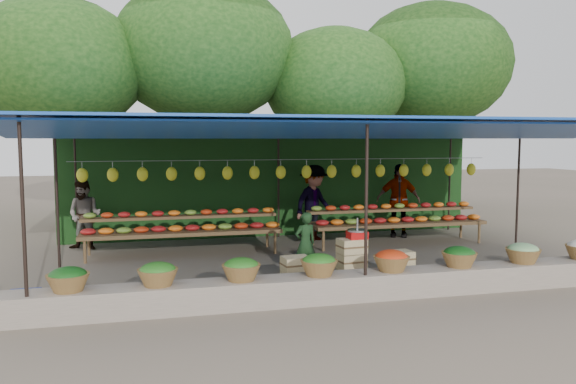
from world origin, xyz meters
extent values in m
plane|color=brown|center=(0.00, 0.00, 0.00)|extent=(60.00, 60.00, 0.00)
cube|color=gray|center=(0.00, -2.75, 0.20)|extent=(10.60, 0.55, 0.40)
cylinder|color=black|center=(-4.80, -2.90, 1.40)|extent=(0.05, 0.05, 2.80)
cylinder|color=black|center=(0.00, -2.90, 1.40)|extent=(0.05, 0.05, 2.80)
cylinder|color=black|center=(-4.80, 0.00, 1.40)|extent=(0.05, 0.05, 2.80)
cylinder|color=black|center=(4.80, 0.00, 1.40)|extent=(0.05, 0.05, 2.80)
cylinder|color=black|center=(-4.80, 2.90, 1.40)|extent=(0.05, 0.05, 2.80)
cylinder|color=black|center=(0.00, 2.90, 1.40)|extent=(0.05, 0.05, 2.80)
cylinder|color=black|center=(4.80, 2.90, 1.40)|extent=(0.05, 0.05, 2.80)
cube|color=#1649AA|center=(0.00, 0.00, 2.80)|extent=(10.80, 6.60, 0.04)
cube|color=#1649AA|center=(0.00, -2.00, 2.62)|extent=(10.80, 2.19, 0.26)
cube|color=#1649AA|center=(0.00, 2.00, 2.62)|extent=(10.80, 2.19, 0.26)
cylinder|color=#A0A0A5|center=(0.00, 1.40, 2.02)|extent=(9.60, 0.01, 0.01)
ellipsoid|color=yellow|center=(-4.50, 1.40, 1.74)|extent=(0.23, 0.17, 0.30)
ellipsoid|color=yellow|center=(-3.90, 1.40, 1.74)|extent=(0.23, 0.17, 0.30)
ellipsoid|color=yellow|center=(-3.30, 1.40, 1.74)|extent=(0.23, 0.17, 0.30)
ellipsoid|color=yellow|center=(-2.70, 1.40, 1.74)|extent=(0.23, 0.17, 0.30)
ellipsoid|color=yellow|center=(-2.10, 1.40, 1.74)|extent=(0.23, 0.17, 0.30)
ellipsoid|color=yellow|center=(-1.50, 1.40, 1.74)|extent=(0.23, 0.17, 0.30)
ellipsoid|color=yellow|center=(-0.90, 1.40, 1.74)|extent=(0.23, 0.17, 0.30)
ellipsoid|color=yellow|center=(-0.30, 1.40, 1.74)|extent=(0.23, 0.17, 0.30)
ellipsoid|color=yellow|center=(0.30, 1.40, 1.74)|extent=(0.23, 0.17, 0.30)
ellipsoid|color=yellow|center=(0.90, 1.40, 1.74)|extent=(0.23, 0.17, 0.30)
ellipsoid|color=yellow|center=(1.50, 1.40, 1.74)|extent=(0.23, 0.17, 0.30)
ellipsoid|color=yellow|center=(2.10, 1.40, 1.74)|extent=(0.23, 0.17, 0.30)
ellipsoid|color=yellow|center=(2.70, 1.40, 1.74)|extent=(0.23, 0.17, 0.30)
ellipsoid|color=yellow|center=(3.30, 1.40, 1.74)|extent=(0.23, 0.17, 0.30)
ellipsoid|color=yellow|center=(3.90, 1.40, 1.74)|extent=(0.23, 0.17, 0.30)
ellipsoid|color=yellow|center=(4.50, 1.40, 1.74)|extent=(0.23, 0.17, 0.30)
ellipsoid|color=#154B14|center=(-4.30, -2.75, 0.62)|extent=(0.52, 0.52, 0.23)
ellipsoid|color=#2A6D1D|center=(-3.10, -2.75, 0.62)|extent=(0.52, 0.52, 0.23)
ellipsoid|color=#2A6D1D|center=(-1.90, -2.75, 0.62)|extent=(0.52, 0.52, 0.23)
ellipsoid|color=#2A6D1D|center=(-0.70, -2.75, 0.62)|extent=(0.52, 0.52, 0.23)
ellipsoid|color=red|center=(0.50, -2.75, 0.62)|extent=(0.52, 0.52, 0.23)
ellipsoid|color=#154B14|center=(1.70, -2.75, 0.62)|extent=(0.52, 0.52, 0.23)
ellipsoid|color=#7CB26F|center=(2.90, -2.75, 0.62)|extent=(0.52, 0.52, 0.23)
cube|color=#1E4619|center=(0.00, 3.15, 1.25)|extent=(10.60, 0.06, 2.50)
cylinder|color=#391F14|center=(-5.50, 5.80, 1.98)|extent=(0.36, 0.36, 3.97)
ellipsoid|color=#0F340E|center=(-5.50, 5.80, 4.46)|extent=(4.77, 4.77, 3.69)
cylinder|color=#391F14|center=(-1.50, 6.20, 2.24)|extent=(0.36, 0.36, 4.48)
ellipsoid|color=#0F340E|center=(-1.50, 6.20, 5.04)|extent=(5.39, 5.39, 4.17)
cylinder|color=#391F14|center=(2.50, 5.90, 1.86)|extent=(0.36, 0.36, 3.71)
ellipsoid|color=#0F340E|center=(2.50, 5.90, 4.18)|extent=(4.47, 4.47, 3.45)
cylinder|color=#391F14|center=(6.00, 6.30, 2.18)|extent=(0.36, 0.36, 4.35)
ellipsoid|color=#0F340E|center=(6.00, 6.30, 4.90)|extent=(5.24, 5.24, 4.05)
cube|color=#4F3C1F|center=(-2.50, 1.30, 0.50)|extent=(4.20, 0.95, 0.08)
cube|color=#4F3C1F|center=(-2.50, 1.60, 0.78)|extent=(4.20, 0.35, 0.06)
cylinder|color=#4F3C1F|center=(-4.45, 0.90, 0.25)|extent=(0.06, 0.06, 0.50)
cylinder|color=#4F3C1F|center=(-0.55, 0.90, 0.25)|extent=(0.06, 0.06, 0.50)
cylinder|color=#4F3C1F|center=(-4.45, 1.70, 0.25)|extent=(0.06, 0.06, 0.50)
cylinder|color=#4F3C1F|center=(-0.55, 1.70, 0.25)|extent=(0.06, 0.06, 0.50)
ellipsoid|color=#A41817|center=(-4.40, 1.15, 0.60)|extent=(0.31, 0.26, 0.13)
ellipsoid|color=olive|center=(-4.40, 1.60, 0.87)|extent=(0.26, 0.22, 0.12)
ellipsoid|color=orange|center=(-4.05, 1.15, 0.60)|extent=(0.31, 0.26, 0.13)
ellipsoid|color=red|center=(-4.05, 1.60, 0.87)|extent=(0.26, 0.22, 0.12)
ellipsoid|color=olive|center=(-3.70, 1.15, 0.60)|extent=(0.31, 0.26, 0.13)
ellipsoid|color=#A41817|center=(-3.70, 1.60, 0.87)|extent=(0.26, 0.22, 0.12)
ellipsoid|color=red|center=(-3.35, 1.15, 0.60)|extent=(0.31, 0.26, 0.13)
ellipsoid|color=orange|center=(-3.35, 1.60, 0.87)|extent=(0.26, 0.22, 0.12)
ellipsoid|color=#A41817|center=(-3.00, 1.15, 0.60)|extent=(0.31, 0.26, 0.13)
ellipsoid|color=#A41817|center=(-3.00, 1.60, 0.87)|extent=(0.26, 0.22, 0.12)
ellipsoid|color=orange|center=(-2.65, 1.15, 0.60)|extent=(0.31, 0.26, 0.13)
ellipsoid|color=orange|center=(-2.65, 1.60, 0.87)|extent=(0.26, 0.22, 0.12)
ellipsoid|color=#A41817|center=(-2.30, 1.15, 0.60)|extent=(0.31, 0.26, 0.13)
ellipsoid|color=olive|center=(-2.30, 1.60, 0.87)|extent=(0.26, 0.22, 0.12)
ellipsoid|color=orange|center=(-1.95, 1.15, 0.60)|extent=(0.31, 0.26, 0.13)
ellipsoid|color=red|center=(-1.95, 1.60, 0.87)|extent=(0.26, 0.22, 0.12)
ellipsoid|color=olive|center=(-1.60, 1.15, 0.60)|extent=(0.31, 0.26, 0.13)
ellipsoid|color=#A41817|center=(-1.60, 1.60, 0.87)|extent=(0.26, 0.22, 0.12)
ellipsoid|color=red|center=(-1.25, 1.15, 0.60)|extent=(0.31, 0.26, 0.13)
ellipsoid|color=orange|center=(-1.25, 1.60, 0.87)|extent=(0.26, 0.22, 0.12)
ellipsoid|color=#A41817|center=(-0.90, 1.15, 0.60)|extent=(0.31, 0.26, 0.13)
ellipsoid|color=#A41817|center=(-0.90, 1.60, 0.87)|extent=(0.26, 0.22, 0.12)
ellipsoid|color=orange|center=(-0.55, 1.15, 0.60)|extent=(0.31, 0.26, 0.13)
ellipsoid|color=orange|center=(-0.55, 1.60, 0.87)|extent=(0.26, 0.22, 0.12)
cube|color=#4F3C1F|center=(2.50, 1.30, 0.50)|extent=(4.20, 0.95, 0.08)
cube|color=#4F3C1F|center=(2.50, 1.60, 0.78)|extent=(4.20, 0.35, 0.06)
cylinder|color=#4F3C1F|center=(0.55, 0.90, 0.25)|extent=(0.06, 0.06, 0.50)
cylinder|color=#4F3C1F|center=(4.45, 0.90, 0.25)|extent=(0.06, 0.06, 0.50)
cylinder|color=#4F3C1F|center=(0.55, 1.70, 0.25)|extent=(0.06, 0.06, 0.50)
cylinder|color=#4F3C1F|center=(4.45, 1.70, 0.25)|extent=(0.06, 0.06, 0.50)
ellipsoid|color=#A41817|center=(0.60, 1.15, 0.60)|extent=(0.31, 0.26, 0.13)
ellipsoid|color=olive|center=(0.60, 1.60, 0.87)|extent=(0.26, 0.22, 0.12)
ellipsoid|color=orange|center=(0.95, 1.15, 0.60)|extent=(0.31, 0.26, 0.13)
ellipsoid|color=red|center=(0.95, 1.60, 0.87)|extent=(0.26, 0.22, 0.12)
ellipsoid|color=olive|center=(1.30, 1.15, 0.60)|extent=(0.31, 0.26, 0.13)
ellipsoid|color=#A41817|center=(1.30, 1.60, 0.87)|extent=(0.26, 0.22, 0.12)
ellipsoid|color=red|center=(1.65, 1.15, 0.60)|extent=(0.31, 0.26, 0.13)
ellipsoid|color=orange|center=(1.65, 1.60, 0.87)|extent=(0.26, 0.22, 0.12)
ellipsoid|color=#A41817|center=(2.00, 1.15, 0.60)|extent=(0.31, 0.26, 0.13)
ellipsoid|color=#A41817|center=(2.00, 1.60, 0.87)|extent=(0.26, 0.22, 0.12)
ellipsoid|color=orange|center=(2.35, 1.15, 0.60)|extent=(0.31, 0.26, 0.13)
ellipsoid|color=orange|center=(2.35, 1.60, 0.87)|extent=(0.26, 0.22, 0.12)
ellipsoid|color=#A41817|center=(2.70, 1.15, 0.60)|extent=(0.31, 0.26, 0.13)
ellipsoid|color=olive|center=(2.70, 1.60, 0.87)|extent=(0.26, 0.22, 0.12)
ellipsoid|color=orange|center=(3.05, 1.15, 0.60)|extent=(0.31, 0.26, 0.13)
ellipsoid|color=red|center=(3.05, 1.60, 0.87)|extent=(0.26, 0.22, 0.12)
ellipsoid|color=olive|center=(3.40, 1.15, 0.60)|extent=(0.31, 0.26, 0.13)
ellipsoid|color=#A41817|center=(3.40, 1.60, 0.87)|extent=(0.26, 0.22, 0.12)
ellipsoid|color=red|center=(3.75, 1.15, 0.60)|extent=(0.31, 0.26, 0.13)
ellipsoid|color=orange|center=(3.75, 1.60, 0.87)|extent=(0.26, 0.22, 0.12)
ellipsoid|color=#A41817|center=(4.10, 1.15, 0.60)|extent=(0.31, 0.26, 0.13)
ellipsoid|color=#A41817|center=(4.10, 1.60, 0.87)|extent=(0.26, 0.22, 0.12)
ellipsoid|color=orange|center=(4.45, 1.15, 0.60)|extent=(0.31, 0.26, 0.13)
ellipsoid|color=orange|center=(4.45, 1.60, 0.87)|extent=(0.26, 0.22, 0.12)
cube|color=tan|center=(-0.82, -1.83, 0.12)|extent=(0.49, 0.39, 0.25)
cube|color=tan|center=(-0.82, -1.83, 0.39)|extent=(0.49, 0.39, 0.25)
cube|color=tan|center=(0.18, -1.83, 0.12)|extent=(0.49, 0.39, 0.25)
cube|color=tan|center=(0.18, -1.83, 0.39)|extent=(0.49, 0.39, 0.25)
cube|color=tan|center=(0.18, -1.83, 0.65)|extent=(0.49, 0.39, 0.25)
cube|color=tan|center=(1.08, -1.83, 0.12)|extent=(0.49, 0.39, 0.25)
cube|color=tan|center=(1.08, -1.83, 0.39)|extent=(0.49, 0.39, 0.25)
cube|color=red|center=(0.28, -1.83, 0.83)|extent=(0.32, 0.27, 0.13)
cylinder|color=#A0A0A5|center=(0.28, -1.83, 0.91)|extent=(0.34, 0.34, 0.03)
cylinder|color=#A0A0A5|center=(0.28, -1.83, 1.01)|extent=(0.03, 0.03, 0.23)
imported|color=#193819|center=(-0.43, -1.07, 0.58)|extent=(0.47, 0.36, 1.16)
imported|color=slate|center=(-4.58, 2.42, 0.78)|extent=(0.92, 0.82, 1.57)
imported|color=slate|center=(0.74, 2.25, 0.93)|extent=(1.38, 1.18, 1.85)
imported|color=slate|center=(2.97, 2.23, 0.93)|extent=(1.17, 0.80, 1.85)
cube|color=navy|center=(-5.01, -2.01, 0.13)|extent=(0.44, 0.32, 0.26)
camera|label=1|loc=(-3.23, -10.79, 2.48)|focal=35.00mm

